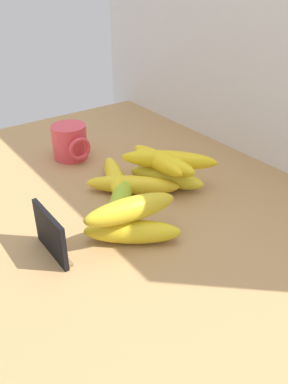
{
  "coord_description": "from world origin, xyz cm",
  "views": [
    {
      "loc": [
        58.84,
        -37.45,
        47.08
      ],
      "look_at": [
        6.02,
        0.73,
        8.0
      ],
      "focal_mm": 37.02,
      "sensor_mm": 36.0,
      "label": 1
    }
  ],
  "objects_px": {
    "banana_2": "(133,185)",
    "chalkboard_sign": "(51,236)",
    "banana_7": "(165,163)",
    "banana_1": "(166,177)",
    "coffee_mug": "(70,142)",
    "banana_8": "(157,160)",
    "banana_5": "(170,161)",
    "banana_6": "(130,209)",
    "banana_0": "(132,232)",
    "banana_4": "(120,200)",
    "banana_3": "(116,179)"
  },
  "relations": [
    {
      "from": "banana_3",
      "to": "banana_7",
      "type": "bearing_deg",
      "value": 52.54
    },
    {
      "from": "banana_5",
      "to": "banana_6",
      "type": "distance_m",
      "value": 0.21
    },
    {
      "from": "banana_4",
      "to": "banana_6",
      "type": "bearing_deg",
      "value": -22.55
    },
    {
      "from": "banana_3",
      "to": "banana_4",
      "type": "bearing_deg",
      "value": -26.39
    },
    {
      "from": "banana_2",
      "to": "banana_3",
      "type": "xyz_separation_m",
      "value": [
        -0.04,
        -0.02,
        -0.0
      ]
    },
    {
      "from": "banana_6",
      "to": "banana_7",
      "type": "bearing_deg",
      "value": 123.71
    },
    {
      "from": "banana_1",
      "to": "banana_8",
      "type": "xyz_separation_m",
      "value": [
        -0.01,
        -0.01,
        0.04
      ]
    },
    {
      "from": "coffee_mug",
      "to": "banana_2",
      "type": "height_order",
      "value": "coffee_mug"
    },
    {
      "from": "chalkboard_sign",
      "to": "banana_8",
      "type": "bearing_deg",
      "value": 106.27
    },
    {
      "from": "coffee_mug",
      "to": "banana_8",
      "type": "distance_m",
      "value": 0.25
    },
    {
      "from": "banana_8",
      "to": "banana_3",
      "type": "bearing_deg",
      "value": -119.4
    },
    {
      "from": "banana_1",
      "to": "banana_7",
      "type": "distance_m",
      "value": 0.04
    },
    {
      "from": "banana_7",
      "to": "banana_1",
      "type": "bearing_deg",
      "value": 122.96
    },
    {
      "from": "coffee_mug",
      "to": "banana_6",
      "type": "height_order",
      "value": "banana_6"
    },
    {
      "from": "banana_0",
      "to": "banana_1",
      "type": "xyz_separation_m",
      "value": [
        -0.12,
        0.17,
        -0.0
      ]
    },
    {
      "from": "coffee_mug",
      "to": "banana_8",
      "type": "xyz_separation_m",
      "value": [
        0.24,
        0.09,
        0.02
      ]
    },
    {
      "from": "coffee_mug",
      "to": "banana_1",
      "type": "xyz_separation_m",
      "value": [
        0.25,
        0.1,
        -0.02
      ]
    },
    {
      "from": "chalkboard_sign",
      "to": "banana_2",
      "type": "distance_m",
      "value": 0.24
    },
    {
      "from": "coffee_mug",
      "to": "banana_8",
      "type": "height_order",
      "value": "coffee_mug"
    },
    {
      "from": "banana_3",
      "to": "banana_5",
      "type": "relative_size",
      "value": 1.01
    },
    {
      "from": "banana_8",
      "to": "chalkboard_sign",
      "type": "bearing_deg",
      "value": -73.73
    },
    {
      "from": "banana_4",
      "to": "banana_7",
      "type": "bearing_deg",
      "value": 95.56
    },
    {
      "from": "banana_7",
      "to": "banana_6",
      "type": "bearing_deg",
      "value": -56.29
    },
    {
      "from": "banana_1",
      "to": "banana_5",
      "type": "distance_m",
      "value": 0.04
    },
    {
      "from": "banana_0",
      "to": "banana_5",
      "type": "relative_size",
      "value": 0.84
    },
    {
      "from": "banana_5",
      "to": "banana_8",
      "type": "xyz_separation_m",
      "value": [
        -0.02,
        -0.02,
        -0.0
      ]
    },
    {
      "from": "banana_5",
      "to": "banana_1",
      "type": "bearing_deg",
      "value": -136.51
    },
    {
      "from": "chalkboard_sign",
      "to": "banana_0",
      "type": "xyz_separation_m",
      "value": [
        0.05,
        0.13,
        -0.02
      ]
    },
    {
      "from": "banana_0",
      "to": "banana_4",
      "type": "xyz_separation_m",
      "value": [
        -0.1,
        0.04,
        -0.0
      ]
    },
    {
      "from": "banana_1",
      "to": "banana_4",
      "type": "distance_m",
      "value": 0.13
    },
    {
      "from": "chalkboard_sign",
      "to": "banana_7",
      "type": "bearing_deg",
      "value": 102.27
    },
    {
      "from": "banana_5",
      "to": "banana_6",
      "type": "relative_size",
      "value": 1.2
    },
    {
      "from": "banana_3",
      "to": "banana_7",
      "type": "relative_size",
      "value": 1.29
    },
    {
      "from": "banana_1",
      "to": "banana_7",
      "type": "relative_size",
      "value": 1.05
    },
    {
      "from": "chalkboard_sign",
      "to": "banana_6",
      "type": "distance_m",
      "value": 0.14
    },
    {
      "from": "banana_1",
      "to": "banana_3",
      "type": "distance_m",
      "value": 0.11
    },
    {
      "from": "banana_4",
      "to": "banana_8",
      "type": "height_order",
      "value": "banana_8"
    },
    {
      "from": "banana_2",
      "to": "banana_0",
      "type": "bearing_deg",
      "value": -34.54
    },
    {
      "from": "coffee_mug",
      "to": "banana_4",
      "type": "height_order",
      "value": "coffee_mug"
    },
    {
      "from": "banana_3",
      "to": "banana_1",
      "type": "bearing_deg",
      "value": 57.39
    },
    {
      "from": "banana_1",
      "to": "banana_8",
      "type": "distance_m",
      "value": 0.04
    },
    {
      "from": "chalkboard_sign",
      "to": "banana_8",
      "type": "height_order",
      "value": "chalkboard_sign"
    },
    {
      "from": "banana_1",
      "to": "banana_3",
      "type": "xyz_separation_m",
      "value": [
        -0.06,
        -0.09,
        -0.0
      ]
    },
    {
      "from": "banana_0",
      "to": "banana_2",
      "type": "distance_m",
      "value": 0.17
    },
    {
      "from": "banana_2",
      "to": "coffee_mug",
      "type": "bearing_deg",
      "value": -173.6
    },
    {
      "from": "banana_2",
      "to": "chalkboard_sign",
      "type": "bearing_deg",
      "value": -68.91
    },
    {
      "from": "chalkboard_sign",
      "to": "banana_0",
      "type": "height_order",
      "value": "chalkboard_sign"
    },
    {
      "from": "banana_0",
      "to": "banana_6",
      "type": "xyz_separation_m",
      "value": [
        -0.01,
        0.0,
        0.04
      ]
    },
    {
      "from": "coffee_mug",
      "to": "chalkboard_sign",
      "type": "bearing_deg",
      "value": -31.68
    },
    {
      "from": "chalkboard_sign",
      "to": "banana_6",
      "type": "xyz_separation_m",
      "value": [
        0.04,
        0.13,
        0.03
      ]
    }
  ]
}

